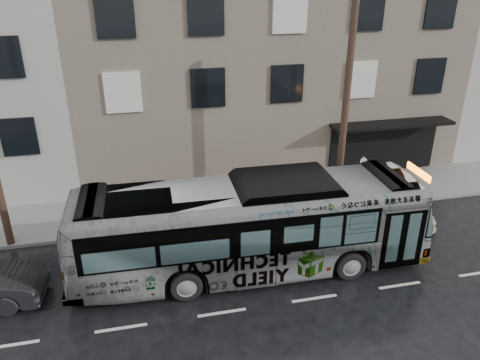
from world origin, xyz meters
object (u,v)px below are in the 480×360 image
at_px(sign_post, 361,181).
at_px(white_sedan, 378,216).
at_px(bus, 250,227).
at_px(utility_pole_front, 345,112).

bearing_deg(sign_post, white_sedan, -95.94).
relative_size(sign_post, bus, 0.19).
xyz_separation_m(sign_post, bus, (-6.11, -3.60, 0.43)).
distance_m(sign_post, bus, 7.11).
distance_m(utility_pole_front, sign_post, 3.48).
height_order(utility_pole_front, bus, utility_pole_front).
relative_size(utility_pole_front, white_sedan, 1.76).
bearing_deg(white_sedan, utility_pole_front, 18.16).
relative_size(utility_pole_front, sign_post, 3.75).
bearing_deg(bus, utility_pole_front, -52.89).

